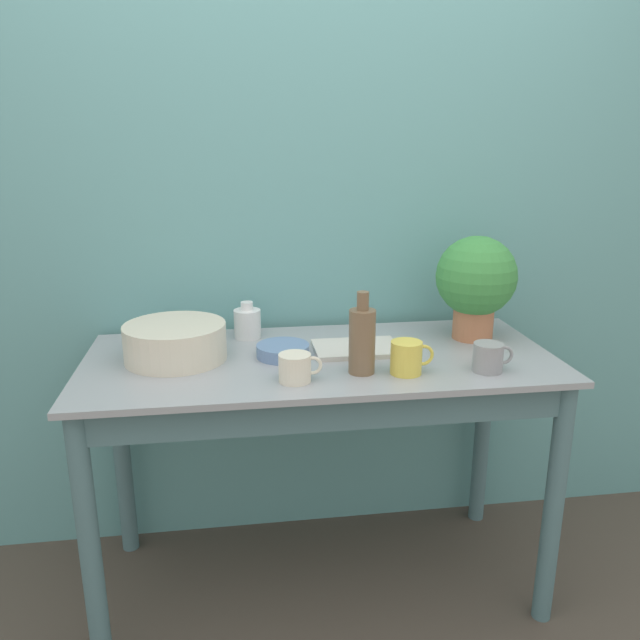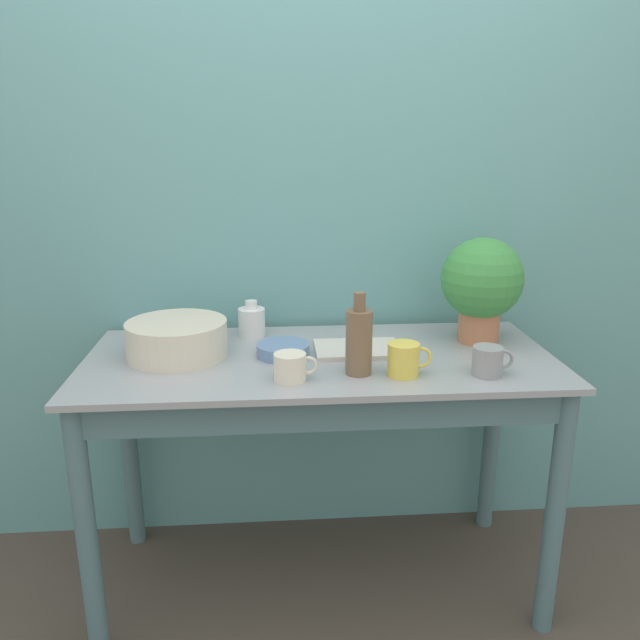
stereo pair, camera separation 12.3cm
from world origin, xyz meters
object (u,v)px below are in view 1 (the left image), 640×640
bottle_short (247,323)px  mug_grey (489,357)px  bottle_tall (362,339)px  mug_yellow (407,357)px  mug_cream (296,368)px  bowl_small_blue (283,351)px  tray_board (356,348)px  potted_plant (476,280)px  bowl_wash_large (175,342)px

bottle_short → mug_grey: 0.82m
bottle_tall → mug_yellow: (0.13, -0.03, -0.05)m
bottle_tall → mug_grey: bearing=-6.5°
mug_cream → mug_yellow: 0.33m
mug_cream → bowl_small_blue: (-0.02, 0.21, -0.02)m
mug_grey → tray_board: size_ratio=0.45×
bottle_tall → tray_board: bearing=83.1°
potted_plant → bowl_wash_large: potted_plant is taller
mug_grey → bottle_tall: bearing=173.5°
mug_grey → bowl_wash_large: bearing=165.6°
potted_plant → bottle_short: size_ratio=2.78×
bowl_wash_large → bowl_small_blue: (0.33, -0.02, -0.04)m
bottle_short → bowl_small_blue: 0.24m
mug_yellow → tray_board: bearing=115.8°
bottle_tall → tray_board: (0.02, 0.19, -0.09)m
mug_yellow → mug_cream: bearing=-177.4°
bowl_small_blue → mug_grey: bearing=-19.8°
bowl_wash_large → mug_yellow: (0.68, -0.22, -0.01)m
mug_yellow → bowl_small_blue: (-0.35, 0.20, -0.03)m
potted_plant → bowl_wash_large: 1.02m
bowl_wash_large → tray_board: 0.58m
potted_plant → mug_cream: bearing=-154.4°
tray_board → mug_grey: bearing=-33.9°
potted_plant → mug_yellow: (-0.32, -0.30, -0.16)m
mug_yellow → bottle_short: bearing=137.7°
bowl_wash_large → mug_yellow: bearing=-17.9°
mug_yellow → bowl_small_blue: mug_yellow is taller
mug_cream → bottle_tall: bearing=11.6°
bottle_tall → bottle_short: 0.51m
mug_yellow → bowl_wash_large: bearing=162.1°
mug_grey → tray_board: bearing=146.1°
bottle_short → mug_yellow: bottle_short is taller
potted_plant → mug_yellow: size_ratio=2.73×
mug_grey → bottle_short: bearing=148.5°
potted_plant → bottle_tall: 0.53m
bowl_small_blue → mug_yellow: bearing=-29.5°
bottle_tall → bowl_small_blue: bottle_tall is taller
bowl_wash_large → mug_yellow: size_ratio=2.43×
bottle_short → mug_yellow: 0.61m
bottle_tall → potted_plant: bearing=31.0°
bowl_wash_large → tray_board: bowl_wash_large is taller
potted_plant → bottle_short: 0.80m
bowl_wash_large → mug_grey: size_ratio=2.57×
bottle_tall → tray_board: 0.22m
bottle_tall → mug_cream: (-0.20, -0.04, -0.06)m
bottle_short → mug_grey: bottle_short is taller
bottle_short → mug_cream: bearing=-74.0°
bottle_tall → mug_grey: bottle_tall is taller
bottle_tall → bowl_small_blue: bearing=141.9°
mug_cream → tray_board: (0.22, 0.24, -0.03)m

